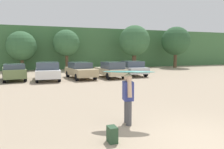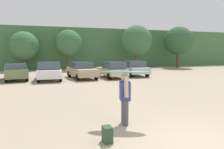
{
  "view_description": "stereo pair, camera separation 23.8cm",
  "coord_description": "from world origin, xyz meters",
  "views": [
    {
      "loc": [
        -4.25,
        -4.71,
        2.53
      ],
      "look_at": [
        0.16,
        7.59,
        1.09
      ],
      "focal_mm": 34.11,
      "sensor_mm": 36.0,
      "label": 1
    },
    {
      "loc": [
        -4.02,
        -4.79,
        2.53
      ],
      "look_at": [
        0.16,
        7.59,
        1.09
      ],
      "focal_mm": 34.11,
      "sensor_mm": 36.0,
      "label": 2
    }
  ],
  "objects": [
    {
      "name": "backpack_dropped",
      "position": [
        -2.32,
        0.65,
        0.22
      ],
      "size": [
        0.24,
        0.34,
        0.45
      ],
      "color": "#2D4C33",
      "rests_on": "ground_plane"
    },
    {
      "name": "tree_left",
      "position": [
        -0.39,
        23.75,
        3.57
      ],
      "size": [
        3.42,
        3.42,
        5.3
      ],
      "color": "brown",
      "rests_on": "ground_plane"
    },
    {
      "name": "ground_plane",
      "position": [
        0.0,
        0.0,
        0.0
      ],
      "size": [
        120.0,
        120.0,
        0.0
      ],
      "primitive_type": "plane",
      "color": "tan"
    },
    {
      "name": "parked_car_tan",
      "position": [
        -0.4,
        14.68,
        0.78
      ],
      "size": [
        2.38,
        4.5,
        1.5
      ],
      "rotation": [
        0.0,
        0.0,
        1.7
      ],
      "color": "tan",
      "rests_on": "ground_plane"
    },
    {
      "name": "tree_right",
      "position": [
        -5.89,
        24.35,
        3.15
      ],
      "size": [
        3.65,
        3.65,
        4.99
      ],
      "color": "brown",
      "rests_on": "ground_plane"
    },
    {
      "name": "surfboard_teal",
      "position": [
        -1.25,
        1.94,
        1.82
      ],
      "size": [
        1.85,
        1.22,
        0.11
      ],
      "rotation": [
        0.0,
        0.0,
        2.71
      ],
      "color": "teal"
    },
    {
      "name": "hillside_ridge",
      "position": [
        0.0,
        31.66,
        2.93
      ],
      "size": [
        108.0,
        12.0,
        5.86
      ],
      "primitive_type": "cube",
      "color": "#427042",
      "rests_on": "ground_plane"
    },
    {
      "name": "parked_car_olive_green",
      "position": [
        -6.08,
        15.37,
        0.76
      ],
      "size": [
        2.29,
        4.28,
        1.45
      ],
      "rotation": [
        0.0,
        0.0,
        1.71
      ],
      "color": "#6B7F4C",
      "rests_on": "ground_plane"
    },
    {
      "name": "parked_car_champagne",
      "position": [
        2.4,
        14.19,
        0.78
      ],
      "size": [
        2.15,
        4.12,
        1.53
      ],
      "rotation": [
        0.0,
        0.0,
        1.67
      ],
      "color": "beige",
      "rests_on": "ground_plane"
    },
    {
      "name": "tree_ridge_back",
      "position": [
        8.76,
        22.36,
        3.95
      ],
      "size": [
        4.21,
        4.21,
        6.08
      ],
      "color": "brown",
      "rests_on": "ground_plane"
    },
    {
      "name": "parked_car_white",
      "position": [
        -3.33,
        14.5,
        0.81
      ],
      "size": [
        2.04,
        4.47,
        1.59
      ],
      "rotation": [
        0.0,
        0.0,
        1.55
      ],
      "color": "white",
      "rests_on": "ground_plane"
    },
    {
      "name": "tree_far_left",
      "position": [
        15.76,
        22.57,
        4.02
      ],
      "size": [
        4.26,
        4.26,
        6.17
      ],
      "color": "brown",
      "rests_on": "ground_plane"
    },
    {
      "name": "person_adult",
      "position": [
        -1.3,
        1.89,
        1.0
      ],
      "size": [
        0.4,
        0.82,
        1.76
      ],
      "rotation": [
        0.0,
        0.0,
        2.94
      ],
      "color": "#4C4C51",
      "rests_on": "ground_plane"
    },
    {
      "name": "parked_car_silver",
      "position": [
        5.07,
        15.13,
        0.79
      ],
      "size": [
        2.13,
        4.3,
        1.51
      ],
      "rotation": [
        0.0,
        0.0,
        1.52
      ],
      "color": "silver",
      "rests_on": "ground_plane"
    }
  ]
}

